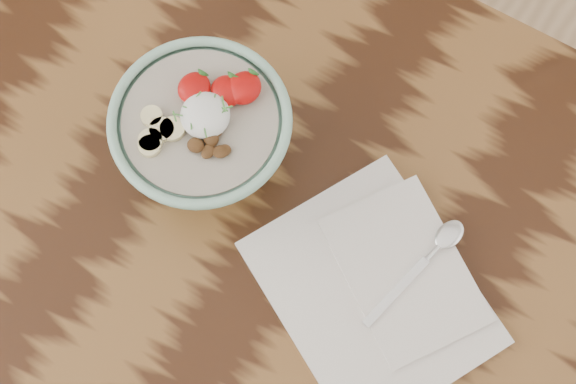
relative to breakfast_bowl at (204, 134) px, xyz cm
name	(u,v)px	position (x,y,z in cm)	size (l,w,h in cm)	color
table	(258,291)	(12.35, -9.81, -16.08)	(160.00, 90.00, 75.00)	#32190C
breakfast_bowl	(204,134)	(0.00, 0.00, 0.00)	(19.93, 19.93, 13.25)	#8FC1AA
napkin	(379,288)	(25.14, -4.00, -6.12)	(32.52, 30.51, 1.58)	white
spoon	(436,249)	(28.61, 2.90, -4.84)	(5.59, 16.19, 0.85)	silver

